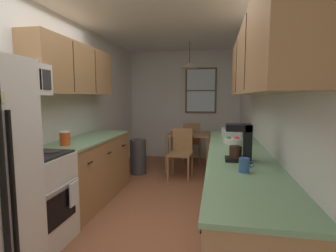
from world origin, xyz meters
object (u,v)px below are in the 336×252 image
object	(u,v)px
dining_table	(189,140)
fruit_bowl	(232,141)
dish_rack	(231,132)
mug_by_coffeemaker	(244,165)
dining_chair_near	(181,151)
dining_chair_far	(192,141)
microwave_over_range	(14,79)
table_serving_bowl	(189,132)
trash_bin	(138,157)
storage_canister	(65,138)
stove_range	(32,200)
coffee_maker	(242,142)

from	to	relation	value
dining_table	fruit_bowl	distance (m)	2.08
dish_rack	mug_by_coffeemaker	bearing A→B (deg)	-90.21
dining_chair_near	dining_chair_far	distance (m)	1.16
microwave_over_range	table_serving_bowl	xyz separation A→B (m)	(1.34, 3.03, -0.87)
microwave_over_range	fruit_bowl	bearing A→B (deg)	27.90
dining_chair_near	trash_bin	size ratio (longest dim) A/B	1.35
table_serving_bowl	dining_chair_far	bearing A→B (deg)	90.02
microwave_over_range	dining_chair_near	distance (m)	2.97
storage_canister	stove_range	bearing A→B (deg)	-89.48
dish_rack	dining_table	bearing A→B (deg)	121.33
coffee_maker	stove_range	bearing A→B (deg)	-174.10
dining_table	fruit_bowl	world-z (taller)	fruit_bowl
coffee_maker	storage_canister	bearing A→B (deg)	168.47
dining_chair_far	mug_by_coffeemaker	world-z (taller)	mug_by_coffeemaker
storage_canister	fruit_bowl	distance (m)	2.02
stove_range	microwave_over_range	bearing A→B (deg)	179.97
stove_range	dining_chair_near	bearing A→B (deg)	64.87
dining_chair_near	storage_canister	size ratio (longest dim) A/B	5.31
dish_rack	table_serving_bowl	distance (m)	1.47
dining_chair_far	fruit_bowl	bearing A→B (deg)	-73.68
dining_chair_far	storage_canister	xyz separation A→B (m)	(-1.23, -2.98, 0.48)
dining_chair_near	dish_rack	distance (m)	1.16
stove_range	trash_bin	world-z (taller)	stove_range
dining_chair_near	dish_rack	size ratio (longest dim) A/B	2.65
microwave_over_range	dining_chair_far	world-z (taller)	microwave_over_range
coffee_maker	microwave_over_range	bearing A→B (deg)	-174.42
trash_bin	table_serving_bowl	distance (m)	1.14
storage_canister	dining_table	bearing A→B (deg)	62.99
coffee_maker	mug_by_coffeemaker	world-z (taller)	coffee_maker
trash_bin	storage_canister	bearing A→B (deg)	-98.80
mug_by_coffeemaker	storage_canister	bearing A→B (deg)	158.91
coffee_maker	dish_rack	size ratio (longest dim) A/B	0.98
storage_canister	dish_rack	size ratio (longest dim) A/B	0.50
dining_table	table_serving_bowl	distance (m)	0.16
stove_range	dish_rack	xyz separation A→B (m)	(1.98, 1.77, 0.48)
dining_chair_near	table_serving_bowl	distance (m)	0.65
microwave_over_range	mug_by_coffeemaker	xyz separation A→B (m)	(2.08, -0.15, -0.69)
dining_chair_near	mug_by_coffeemaker	size ratio (longest dim) A/B	7.69
table_serving_bowl	microwave_over_range	bearing A→B (deg)	-113.85
microwave_over_range	dining_chair_far	distance (m)	4.00
dining_chair_far	mug_by_coffeemaker	distance (m)	3.85
dining_chair_far	table_serving_bowl	size ratio (longest dim) A/B	5.19
storage_canister	trash_bin	bearing A→B (deg)	81.20
trash_bin	dish_rack	bearing A→B (deg)	-24.72
dining_table	dish_rack	world-z (taller)	dish_rack
stove_range	storage_canister	world-z (taller)	stove_range
microwave_over_range	table_serving_bowl	bearing A→B (deg)	66.15
stove_range	coffee_maker	xyz separation A→B (m)	(1.98, 0.20, 0.60)
stove_range	fruit_bowl	xyz separation A→B (m)	(1.96, 1.10, 0.47)
fruit_bowl	table_serving_bowl	world-z (taller)	fruit_bowl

